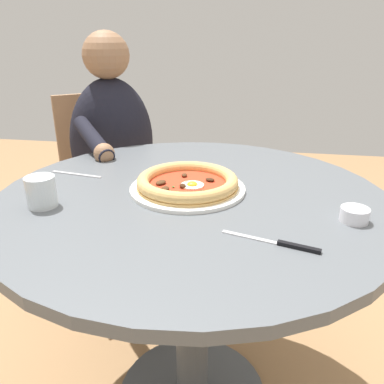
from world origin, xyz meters
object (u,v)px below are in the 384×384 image
(water_glass, at_px, (42,194))
(fork_utensil, at_px, (76,174))
(dining_table, at_px, (192,245))
(diner_person, at_px, (116,188))
(pizza_on_plate, at_px, (187,184))
(cafe_chair_diner, at_px, (107,172))
(steak_knife, at_px, (284,244))
(ramekin_capers, at_px, (355,214))

(water_glass, xyz_separation_m, fork_utensil, (-0.02, 0.23, -0.03))
(dining_table, xyz_separation_m, diner_person, (-0.43, 0.56, -0.08))
(pizza_on_plate, height_order, water_glass, water_glass)
(diner_person, relative_size, cafe_chair_diner, 1.30)
(water_glass, bearing_deg, cafe_chair_diner, 101.81)
(steak_knife, distance_m, ramekin_capers, 0.21)
(pizza_on_plate, bearing_deg, dining_table, -45.90)
(ramekin_capers, xyz_separation_m, diner_person, (-0.82, 0.66, -0.25))
(pizza_on_plate, height_order, steak_knife, pizza_on_plate)
(dining_table, height_order, ramekin_capers, ramekin_capers)
(water_glass, relative_size, diner_person, 0.07)
(steak_knife, xyz_separation_m, diner_person, (-0.66, 0.80, -0.24))
(dining_table, distance_m, pizza_on_plate, 0.18)
(water_glass, bearing_deg, fork_utensil, 94.88)
(steak_knife, height_order, diner_person, diner_person)
(ramekin_capers, xyz_separation_m, cafe_chair_diner, (-0.90, 0.78, -0.22))
(pizza_on_plate, relative_size, steak_knife, 1.57)
(diner_person, bearing_deg, dining_table, -52.44)
(ramekin_capers, bearing_deg, fork_utensil, 166.05)
(pizza_on_plate, distance_m, diner_person, 0.73)
(pizza_on_plate, bearing_deg, water_glass, -154.31)
(fork_utensil, bearing_deg, diner_person, 97.76)
(dining_table, relative_size, cafe_chair_diner, 1.17)
(diner_person, bearing_deg, cafe_chair_diner, 126.78)
(pizza_on_plate, relative_size, fork_utensil, 1.86)
(cafe_chair_diner, bearing_deg, diner_person, -53.22)
(pizza_on_plate, bearing_deg, steak_knife, -46.59)
(fork_utensil, xyz_separation_m, diner_person, (-0.06, 0.48, -0.24))
(fork_utensil, distance_m, cafe_chair_diner, 0.65)
(dining_table, xyz_separation_m, steak_knife, (0.23, -0.24, 0.16))
(steak_knife, bearing_deg, ramekin_capers, 40.43)
(steak_knife, bearing_deg, water_glass, 170.41)
(dining_table, xyz_separation_m, pizza_on_plate, (-0.02, 0.02, 0.18))
(dining_table, height_order, fork_utensil, fork_utensil)
(diner_person, bearing_deg, pizza_on_plate, -52.65)
(dining_table, relative_size, water_glass, 13.59)
(fork_utensil, bearing_deg, pizza_on_plate, -10.83)
(steak_knife, xyz_separation_m, ramekin_capers, (0.16, 0.14, 0.01))
(dining_table, bearing_deg, ramekin_capers, -15.03)
(water_glass, distance_m, diner_person, 0.76)
(diner_person, distance_m, cafe_chair_diner, 0.15)
(pizza_on_plate, bearing_deg, ramekin_capers, -16.60)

